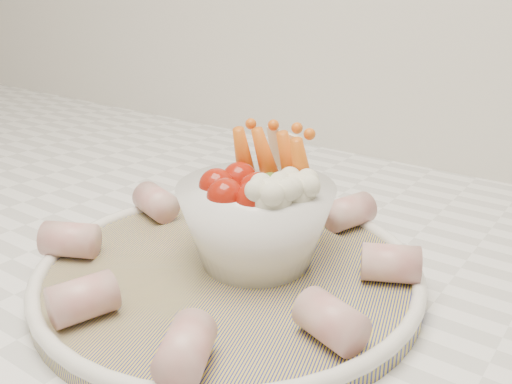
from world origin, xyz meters
The scene contains 3 objects.
serving_platter centered at (0.02, 1.36, 0.93)m, with size 0.40×0.40×0.02m.
veggie_bowl centered at (0.03, 1.38, 0.98)m, with size 0.13×0.13×0.11m.
cured_meat_rolls centered at (0.02, 1.36, 0.95)m, with size 0.30×0.30×0.03m.
Camera 1 is at (0.28, 1.03, 1.17)m, focal length 40.00 mm.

